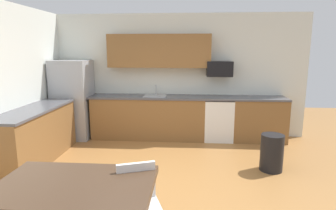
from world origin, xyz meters
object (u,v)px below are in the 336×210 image
(refrigerator, at_px, (73,100))
(chair_near_table, at_px, (138,201))
(dining_table, at_px, (75,190))
(trash_bin, at_px, (272,153))
(oven_range, at_px, (218,119))
(microwave, at_px, (219,69))

(refrigerator, bearing_deg, chair_near_table, -59.44)
(dining_table, height_order, trash_bin, dining_table)
(oven_range, bearing_deg, microwave, 90.00)
(refrigerator, bearing_deg, oven_range, 1.45)
(oven_range, relative_size, dining_table, 0.65)
(microwave, height_order, dining_table, microwave)
(refrigerator, relative_size, microwave, 3.16)
(oven_range, distance_m, dining_table, 4.13)
(refrigerator, relative_size, oven_range, 1.87)
(oven_range, height_order, dining_table, oven_range)
(trash_bin, bearing_deg, microwave, 112.75)
(microwave, xyz_separation_m, dining_table, (-1.63, -3.88, -0.82))
(refrigerator, height_order, chair_near_table, refrigerator)
(oven_range, height_order, trash_bin, oven_range)
(oven_range, bearing_deg, trash_bin, -65.97)
(dining_table, bearing_deg, chair_near_table, 20.02)
(microwave, distance_m, chair_near_table, 3.98)
(microwave, bearing_deg, trash_bin, -67.25)
(dining_table, xyz_separation_m, trash_bin, (2.34, 2.19, -0.40))
(microwave, height_order, trash_bin, microwave)
(microwave, xyz_separation_m, trash_bin, (0.71, -1.69, -1.23))
(chair_near_table, bearing_deg, oven_range, 72.96)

